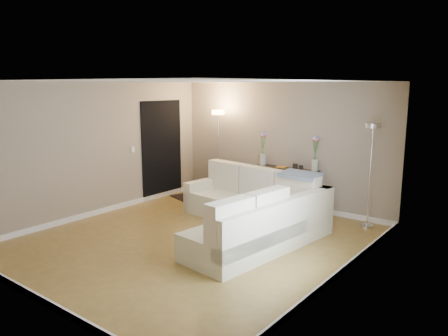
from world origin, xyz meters
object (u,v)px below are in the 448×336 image
Objects in this scene: floor_lamp_lit at (218,137)px; floor_lamp_unlit at (371,155)px; sectional_sofa at (253,211)px; console_table at (283,185)px.

floor_lamp_lit reaches higher than floor_lamp_unlit.
floor_lamp_lit is 1.05× the size of floor_lamp_unlit.
console_table is at bearing 102.62° from sectional_sofa.
floor_lamp_unlit is at bearing 0.38° from floor_lamp_lit.
floor_lamp_unlit reaches higher than sectional_sofa.
console_table is 1.83m from floor_lamp_lit.
floor_lamp_lit is at bearing -179.62° from floor_lamp_unlit.
sectional_sofa is 2.15× the size of console_table.
floor_lamp_unlit reaches higher than console_table.
sectional_sofa is 1.61× the size of floor_lamp_unlit.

